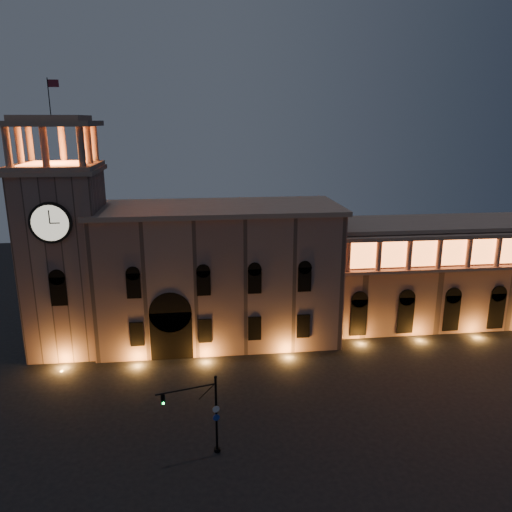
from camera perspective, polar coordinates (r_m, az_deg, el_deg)
name	(u,v)px	position (r m, az deg, el deg)	size (l,w,h in m)	color
ground	(253,434)	(48.63, -0.32, -19.71)	(160.00, 160.00, 0.00)	black
government_building	(218,273)	(64.46, -4.38, -2.00)	(30.80, 12.80, 17.60)	#866357
clock_tower	(65,252)	(64.50, -20.98, 0.46)	(9.80, 9.80, 32.40)	#866357
colonnade_wing	(459,270)	(76.06, 22.16, -1.54)	(40.60, 11.50, 14.50)	#815E52
traffic_light	(206,415)	(44.40, -5.72, -17.58)	(5.21, 1.57, 7.33)	black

